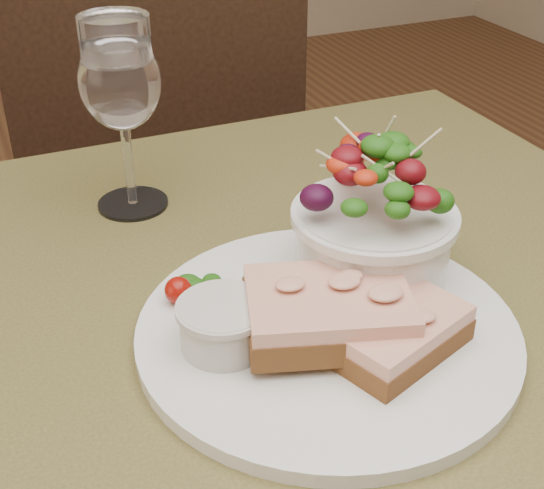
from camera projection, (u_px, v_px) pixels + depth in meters
name	position (u px, v px, depth m)	size (l,w,h in m)	color
cafe_table	(293.00, 418.00, 0.65)	(0.80, 0.80, 0.75)	#443F1D
chair_far	(165.00, 285.00, 1.44)	(0.47, 0.47, 0.90)	black
dinner_plate	(327.00, 332.00, 0.58)	(0.29, 0.29, 0.01)	white
sandwich_front	(392.00, 329.00, 0.55)	(0.12, 0.11, 0.03)	#442312
sandwich_back	(328.00, 311.00, 0.55)	(0.14, 0.12, 0.03)	#442312
ramekin	(223.00, 324.00, 0.54)	(0.06, 0.06, 0.04)	beige
salad_bowl	(375.00, 212.00, 0.60)	(0.12, 0.12, 0.13)	white
garnish	(188.00, 287.00, 0.60)	(0.05, 0.04, 0.02)	#103B0A
wine_glass	(120.00, 87.00, 0.69)	(0.08, 0.08, 0.18)	white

